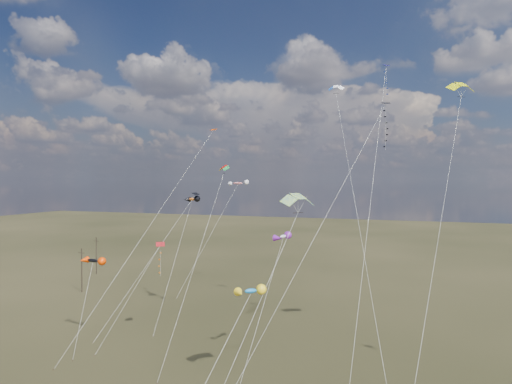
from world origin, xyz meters
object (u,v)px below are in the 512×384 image
(parafoil_yellow, at_px, (461,85))
(novelty_black_orange, at_px, (93,261))
(diamond_black_high, at_px, (378,139))
(utility_pole_near, at_px, (82,270))
(utility_pole_far, at_px, (96,255))

(parafoil_yellow, distance_m, novelty_black_orange, 48.16)
(diamond_black_high, height_order, parafoil_yellow, parafoil_yellow)
(utility_pole_near, height_order, novelty_black_orange, novelty_black_orange)
(utility_pole_near, distance_m, utility_pole_far, 16.12)
(diamond_black_high, height_order, novelty_black_orange, diamond_black_high)
(diamond_black_high, relative_size, parafoil_yellow, 0.94)
(utility_pole_far, distance_m, novelty_black_orange, 43.64)
(utility_pole_near, bearing_deg, parafoil_yellow, -12.74)
(diamond_black_high, distance_m, novelty_black_orange, 38.27)
(utility_pole_near, relative_size, parafoil_yellow, 0.25)
(utility_pole_near, height_order, diamond_black_high, diamond_black_high)
(utility_pole_near, xyz_separation_m, diamond_black_high, (53.26, -13.01, 21.19))
(utility_pole_far, relative_size, parafoil_yellow, 0.25)
(utility_pole_far, xyz_separation_m, parafoil_yellow, (69.95, -28.00, 26.62))
(diamond_black_high, xyz_separation_m, parafoil_yellow, (8.69, -0.99, 5.42))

